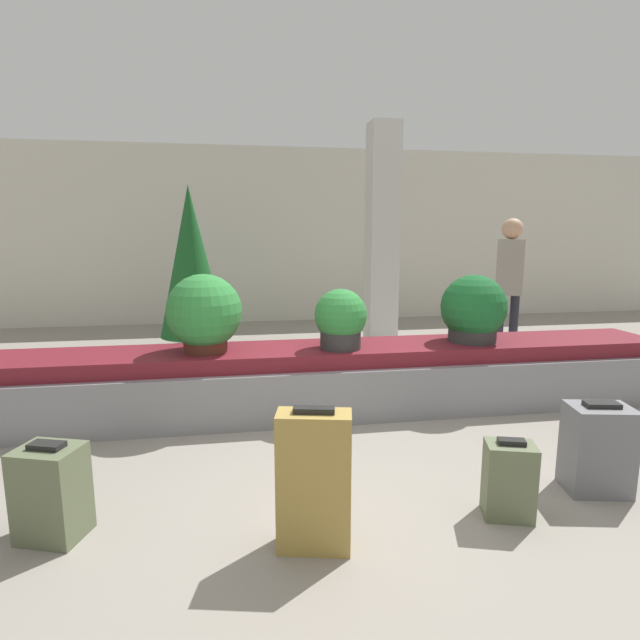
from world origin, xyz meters
The scene contains 13 objects.
ground_plane centered at (0.00, 0.00, 0.00)m, with size 18.00×18.00×0.00m, color gray.
back_wall centered at (0.00, 6.47, 1.60)m, with size 18.00×0.06×3.20m.
carousel centered at (0.00, 1.51, 0.30)m, with size 6.99×0.87×0.61m.
pillar centered at (1.36, 4.18, 1.60)m, with size 0.42×0.42×3.20m.
suitcase_0 centered at (0.80, -0.46, 0.23)m, with size 0.32×0.27×0.48m.
suitcase_1 centered at (1.52, -0.27, 0.29)m, with size 0.43×0.35×0.60m.
suitcase_2 centered at (-0.38, -0.56, 0.38)m, with size 0.42×0.26×0.78m.
suitcase_3 centered at (-1.77, -0.23, 0.26)m, with size 0.40×0.35×0.55m.
potted_plant_0 centered at (1.50, 1.49, 0.92)m, with size 0.63×0.63×0.65m.
potted_plant_1 centered at (0.17, 1.40, 0.88)m, with size 0.48×0.48×0.55m.
potted_plant_2 centered at (-1.04, 1.48, 0.95)m, with size 0.66×0.66×0.69m.
traveler_0 centered at (2.65, 2.86, 1.12)m, with size 0.37×0.32×1.84m.
decorated_tree centered at (-1.38, 4.38, 1.25)m, with size 0.94×0.94×2.32m.
Camera 1 is at (-0.74, -2.95, 1.65)m, focal length 28.00 mm.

